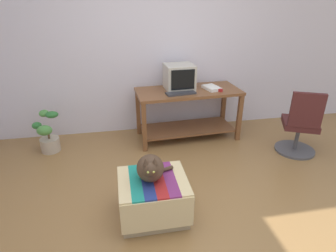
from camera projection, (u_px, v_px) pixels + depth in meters
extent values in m
plane|color=olive|center=(187.00, 212.00, 2.81)|extent=(14.00, 14.00, 0.00)
cube|color=silver|center=(155.00, 44.00, 4.09)|extent=(8.00, 0.10, 2.60)
cube|color=brown|center=(144.00, 128.00, 3.77)|extent=(0.06, 0.06, 0.69)
cube|color=brown|center=(239.00, 118.00, 4.06)|extent=(0.06, 0.06, 0.69)
cube|color=brown|center=(223.00, 105.00, 4.55)|extent=(0.06, 0.06, 0.69)
cube|color=brown|center=(138.00, 113.00, 4.25)|extent=(0.06, 0.06, 0.69)
cube|color=brown|center=(187.00, 128.00, 4.24)|extent=(1.37, 0.61, 0.02)
cube|color=brown|center=(188.00, 91.00, 4.00)|extent=(1.49, 0.71, 0.04)
cube|color=#BCB7A8|center=(179.00, 88.00, 4.05)|extent=(0.29, 0.27, 0.02)
cube|color=#BCB7A8|center=(179.00, 77.00, 3.98)|extent=(0.42, 0.38, 0.35)
cube|color=black|center=(183.00, 80.00, 3.81)|extent=(0.32, 0.03, 0.27)
cube|color=#333338|center=(181.00, 93.00, 3.83)|extent=(0.42, 0.20, 0.02)
cube|color=white|center=(212.00, 88.00, 4.02)|extent=(0.24, 0.30, 0.04)
cube|color=tan|center=(153.00, 198.00, 2.69)|extent=(0.60, 0.52, 0.39)
cube|color=beige|center=(158.00, 216.00, 2.42)|extent=(0.63, 0.01, 0.31)
cube|color=beige|center=(124.00, 184.00, 2.57)|extent=(0.11, 0.56, 0.02)
cube|color=#1E897A|center=(136.00, 182.00, 2.58)|extent=(0.11, 0.56, 0.02)
cube|color=navy|center=(147.00, 181.00, 2.60)|extent=(0.11, 0.56, 0.02)
cube|color=#AD2323|center=(159.00, 180.00, 2.62)|extent=(0.11, 0.56, 0.02)
cube|color=#7A2D6B|center=(170.00, 179.00, 2.64)|extent=(0.11, 0.56, 0.02)
cube|color=beige|center=(181.00, 177.00, 2.65)|extent=(0.11, 0.56, 0.02)
ellipsoid|color=#473323|center=(150.00, 168.00, 2.58)|extent=(0.28, 0.33, 0.23)
sphere|color=#473323|center=(151.00, 169.00, 2.45)|extent=(0.14, 0.14, 0.14)
cylinder|color=#473323|center=(161.00, 171.00, 2.70)|extent=(0.24, 0.12, 0.04)
cone|color=#473323|center=(146.00, 161.00, 2.41)|extent=(0.05, 0.05, 0.06)
cone|color=#473323|center=(155.00, 161.00, 2.42)|extent=(0.05, 0.05, 0.06)
sphere|color=#C6D151|center=(148.00, 172.00, 2.39)|extent=(0.02, 0.02, 0.02)
sphere|color=#C6D151|center=(154.00, 172.00, 2.39)|extent=(0.02, 0.02, 0.02)
cylinder|color=#B7A893|center=(50.00, 145.00, 3.87)|extent=(0.25, 0.25, 0.19)
cylinder|color=brown|center=(48.00, 134.00, 3.80)|extent=(0.03, 0.03, 0.15)
ellipsoid|color=#2D7033|center=(52.00, 115.00, 3.71)|extent=(0.17, 0.12, 0.09)
ellipsoid|color=#4C8E42|center=(44.00, 113.00, 3.82)|extent=(0.13, 0.14, 0.09)
ellipsoid|color=#2D7033|center=(37.00, 126.00, 3.76)|extent=(0.12, 0.11, 0.09)
ellipsoid|color=#4C8E42|center=(44.00, 130.00, 3.64)|extent=(0.19, 0.13, 0.14)
cylinder|color=#4C4C51|center=(294.00, 150.00, 3.90)|extent=(0.52, 0.52, 0.03)
cylinder|color=#4C4C51|center=(297.00, 138.00, 3.82)|extent=(0.05, 0.05, 0.34)
cube|color=#471E1E|center=(300.00, 123.00, 3.73)|extent=(0.56, 0.56, 0.08)
cube|color=#471E1E|center=(307.00, 110.00, 3.46)|extent=(0.37, 0.21, 0.44)
cube|color=#A31E1E|center=(219.00, 90.00, 3.93)|extent=(0.11, 0.09, 0.04)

